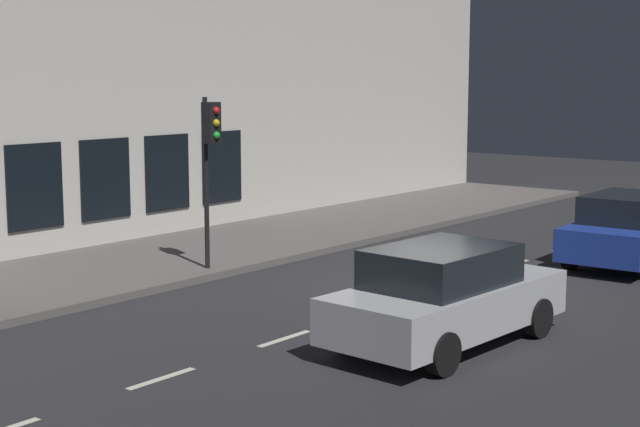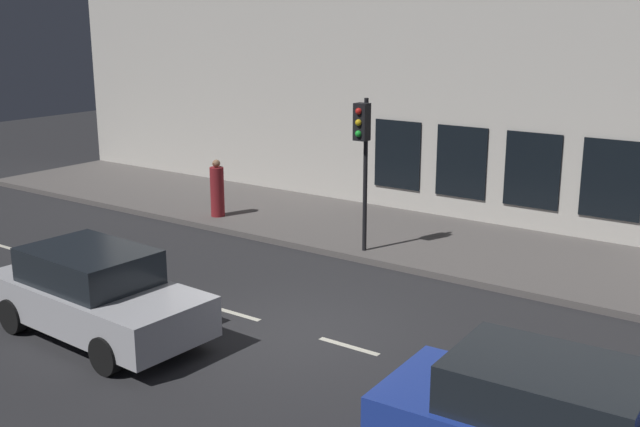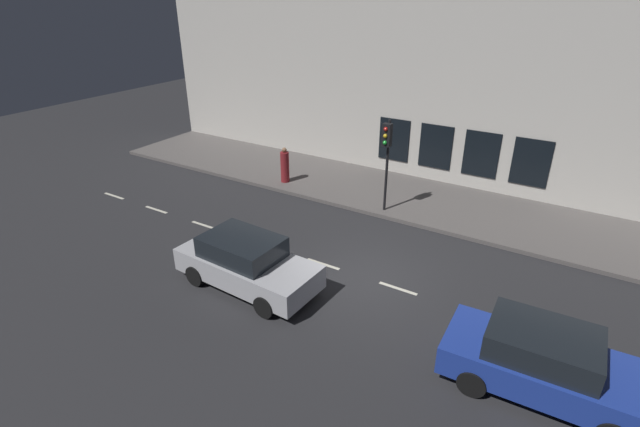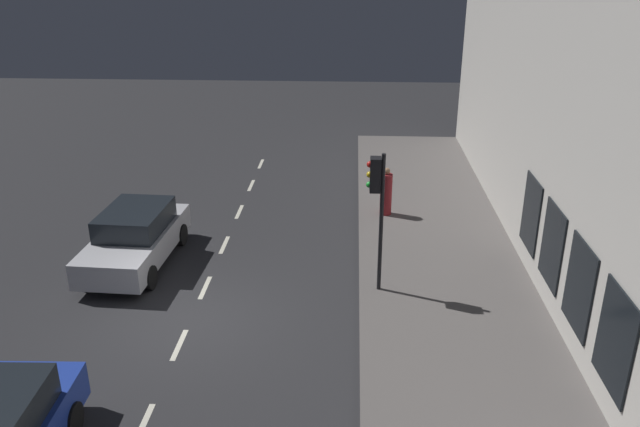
% 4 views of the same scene
% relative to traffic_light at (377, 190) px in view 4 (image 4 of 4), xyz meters
% --- Properties ---
extents(ground_plane, '(60.00, 60.00, 0.00)m').
position_rel_traffic_light_xyz_m(ground_plane, '(-4.35, -1.52, -2.81)').
color(ground_plane, '#28282B').
extents(sidewalk, '(4.50, 32.00, 0.15)m').
position_rel_traffic_light_xyz_m(sidewalk, '(1.90, -1.52, -2.74)').
color(sidewalk, '#5B5654').
rests_on(sidewalk, ground).
extents(building_facade, '(0.65, 32.00, 8.54)m').
position_rel_traffic_light_xyz_m(building_facade, '(4.45, -1.52, 1.45)').
color(building_facade, beige).
rests_on(building_facade, ground).
extents(lane_centre_line, '(0.12, 27.20, 0.01)m').
position_rel_traffic_light_xyz_m(lane_centre_line, '(-4.35, -2.52, -2.81)').
color(lane_centre_line, beige).
rests_on(lane_centre_line, ground).
extents(traffic_light, '(0.45, 0.32, 3.58)m').
position_rel_traffic_light_xyz_m(traffic_light, '(0.00, 0.00, 0.00)').
color(traffic_light, black).
rests_on(traffic_light, sidewalk).
extents(parked_car_1, '(2.07, 4.40, 1.58)m').
position_rel_traffic_light_xyz_m(parked_car_1, '(-6.54, 1.39, -2.02)').
color(parked_car_1, '#B7B7BC').
rests_on(parked_car_1, ground).
extents(pedestrian_0, '(0.44, 0.44, 1.58)m').
position_rel_traffic_light_xyz_m(pedestrian_0, '(0.51, 5.01, -1.94)').
color(pedestrian_0, maroon).
rests_on(pedestrian_0, sidewalk).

